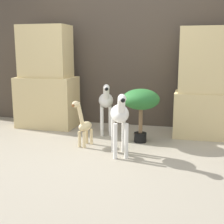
{
  "coord_description": "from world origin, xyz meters",
  "views": [
    {
      "loc": [
        0.91,
        -2.98,
        1.14
      ],
      "look_at": [
        0.0,
        0.63,
        0.39
      ],
      "focal_mm": 50.0,
      "sensor_mm": 36.0,
      "label": 1
    }
  ],
  "objects_px": {
    "zebra_right": "(120,116)",
    "potted_palm_front": "(141,101)",
    "giraffe_figurine": "(84,124)",
    "zebra_left": "(106,102)"
  },
  "relations": [
    {
      "from": "zebra_right",
      "to": "potted_palm_front",
      "type": "height_order",
      "value": "zebra_right"
    },
    {
      "from": "giraffe_figurine",
      "to": "potted_palm_front",
      "type": "bearing_deg",
      "value": 29.3
    },
    {
      "from": "zebra_left",
      "to": "giraffe_figurine",
      "type": "xyz_separation_m",
      "value": [
        -0.11,
        -0.61,
        -0.17
      ]
    },
    {
      "from": "giraffe_figurine",
      "to": "zebra_left",
      "type": "bearing_deg",
      "value": 79.65
    },
    {
      "from": "zebra_right",
      "to": "zebra_left",
      "type": "bearing_deg",
      "value": 114.49
    },
    {
      "from": "giraffe_figurine",
      "to": "potted_palm_front",
      "type": "distance_m",
      "value": 0.76
    },
    {
      "from": "giraffe_figurine",
      "to": "potted_palm_front",
      "type": "xyz_separation_m",
      "value": [
        0.62,
        0.35,
        0.24
      ]
    },
    {
      "from": "zebra_right",
      "to": "potted_palm_front",
      "type": "distance_m",
      "value": 0.59
    },
    {
      "from": "zebra_left",
      "to": "giraffe_figurine",
      "type": "height_order",
      "value": "zebra_left"
    },
    {
      "from": "zebra_right",
      "to": "giraffe_figurine",
      "type": "xyz_separation_m",
      "value": [
        -0.49,
        0.22,
        -0.17
      ]
    }
  ]
}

